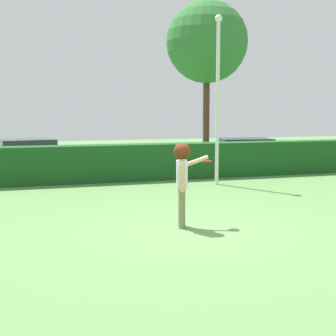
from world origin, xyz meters
The scene contains 8 objects.
ground_plane centered at (0.00, 0.00, 0.00)m, with size 60.00×60.00×0.00m, color #5C8B4A.
person centered at (-0.13, 0.26, 1.16)m, with size 0.82×0.55×1.80m.
frisbee centered at (0.46, 0.40, 1.38)m, with size 0.23×0.23×0.03m.
lamppost centered at (2.85, 5.48, 3.08)m, with size 0.24×0.24×5.54m.
hedge_row centered at (0.00, 7.22, 0.64)m, with size 27.88×0.90×1.28m, color #194E1D.
parked_car_black centered at (-3.16, 11.84, 0.69)m, with size 4.40×2.29×1.25m.
parked_car_blue centered at (5.97, 9.72, 0.69)m, with size 4.42×2.36×1.25m.
oak_tree centered at (5.14, 12.30, 5.66)m, with size 3.87×3.87×7.62m.
Camera 1 is at (-3.27, -9.00, 2.46)m, focal length 50.33 mm.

